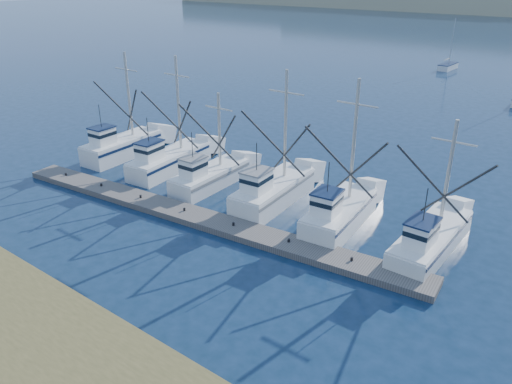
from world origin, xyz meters
TOP-DOWN VIEW (x-y plane):
  - ground at (0.00, 0.00)m, footprint 500.00×500.00m
  - floating_dock at (-6.46, 6.00)m, footprint 31.68×5.04m
  - trawler_fleet at (-6.81, 10.95)m, footprint 30.22×8.34m
  - sailboat_far at (-10.42, 70.77)m, footprint 1.93×4.98m

SIDE VIEW (x-z plane):
  - ground at x=0.00m, z-range 0.00..0.00m
  - floating_dock at x=-6.46m, z-range 0.00..0.42m
  - sailboat_far at x=-10.42m, z-range -3.55..4.55m
  - trawler_fleet at x=-6.81m, z-range -3.74..5.68m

